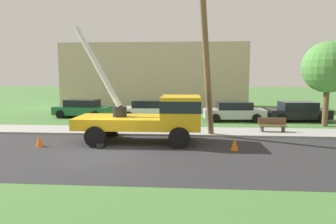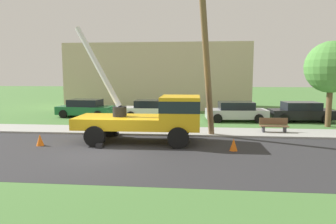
{
  "view_description": "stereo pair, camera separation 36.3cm",
  "coord_description": "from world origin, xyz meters",
  "px_view_note": "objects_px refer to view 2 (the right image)",
  "views": [
    {
      "loc": [
        3.78,
        -12.81,
        3.43
      ],
      "look_at": [
        2.59,
        3.14,
        1.45
      ],
      "focal_mm": 32.74,
      "sensor_mm": 36.0,
      "label": 1
    },
    {
      "loc": [
        4.14,
        -12.78,
        3.43
      ],
      "look_at": [
        2.59,
        3.14,
        1.45
      ],
      "focal_mm": 32.74,
      "sensor_mm": 36.0,
      "label": 2
    }
  ],
  "objects_px": {
    "parked_sedan_white": "(151,109)",
    "roadside_tree_far": "(331,67)",
    "leaning_utility_pole": "(206,53)",
    "traffic_cone_behind": "(40,140)",
    "park_bench": "(274,126)",
    "utility_truck": "(155,115)",
    "parked_sedan_green": "(85,108)",
    "traffic_cone_ahead": "(234,145)",
    "parked_sedan_black": "(301,112)",
    "parked_sedan_silver": "(236,111)"
  },
  "relations": [
    {
      "from": "parked_sedan_white",
      "to": "roadside_tree_far",
      "type": "bearing_deg",
      "value": -12.59
    },
    {
      "from": "leaning_utility_pole",
      "to": "traffic_cone_behind",
      "type": "distance_m",
      "value": 9.26
    },
    {
      "from": "parked_sedan_white",
      "to": "park_bench",
      "type": "xyz_separation_m",
      "value": [
        8.01,
        -5.46,
        -0.25
      ]
    },
    {
      "from": "utility_truck",
      "to": "park_bench",
      "type": "bearing_deg",
      "value": 23.88
    },
    {
      "from": "parked_sedan_green",
      "to": "roadside_tree_far",
      "type": "xyz_separation_m",
      "value": [
        17.53,
        -2.97,
        3.15
      ]
    },
    {
      "from": "traffic_cone_ahead",
      "to": "parked_sedan_white",
      "type": "distance_m",
      "value": 11.07
    },
    {
      "from": "parked_sedan_black",
      "to": "leaning_utility_pole",
      "type": "bearing_deg",
      "value": -135.58
    },
    {
      "from": "leaning_utility_pole",
      "to": "roadside_tree_far",
      "type": "height_order",
      "value": "leaning_utility_pole"
    },
    {
      "from": "utility_truck",
      "to": "parked_sedan_white",
      "type": "relative_size",
      "value": 1.53
    },
    {
      "from": "parked_sedan_black",
      "to": "parked_sedan_green",
      "type": "bearing_deg",
      "value": 177.24
    },
    {
      "from": "parked_sedan_white",
      "to": "roadside_tree_far",
      "type": "relative_size",
      "value": 0.8
    },
    {
      "from": "traffic_cone_behind",
      "to": "park_bench",
      "type": "xyz_separation_m",
      "value": [
        11.96,
        4.2,
        0.18
      ]
    },
    {
      "from": "parked_sedan_green",
      "to": "parked_sedan_silver",
      "type": "relative_size",
      "value": 1.01
    },
    {
      "from": "leaning_utility_pole",
      "to": "traffic_cone_ahead",
      "type": "xyz_separation_m",
      "value": [
        1.24,
        -2.28,
        -4.23
      ]
    },
    {
      "from": "traffic_cone_ahead",
      "to": "parked_sedan_silver",
      "type": "relative_size",
      "value": 0.12
    },
    {
      "from": "leaning_utility_pole",
      "to": "traffic_cone_ahead",
      "type": "bearing_deg",
      "value": -61.45
    },
    {
      "from": "traffic_cone_behind",
      "to": "parked_sedan_white",
      "type": "bearing_deg",
      "value": 67.75
    },
    {
      "from": "traffic_cone_behind",
      "to": "parked_sedan_black",
      "type": "distance_m",
      "value": 17.6
    },
    {
      "from": "traffic_cone_ahead",
      "to": "traffic_cone_behind",
      "type": "distance_m",
      "value": 9.18
    },
    {
      "from": "leaning_utility_pole",
      "to": "parked_sedan_green",
      "type": "bearing_deg",
      "value": 140.53
    },
    {
      "from": "parked_sedan_green",
      "to": "parked_sedan_white",
      "type": "bearing_deg",
      "value": -2.81
    },
    {
      "from": "traffic_cone_ahead",
      "to": "roadside_tree_far",
      "type": "relative_size",
      "value": 0.1
    },
    {
      "from": "traffic_cone_ahead",
      "to": "parked_sedan_silver",
      "type": "height_order",
      "value": "parked_sedan_silver"
    },
    {
      "from": "utility_truck",
      "to": "parked_sedan_white",
      "type": "height_order",
      "value": "utility_truck"
    },
    {
      "from": "parked_sedan_silver",
      "to": "park_bench",
      "type": "relative_size",
      "value": 2.82
    },
    {
      "from": "traffic_cone_ahead",
      "to": "parked_sedan_black",
      "type": "bearing_deg",
      "value": 57.61
    },
    {
      "from": "parked_sedan_green",
      "to": "parked_sedan_silver",
      "type": "xyz_separation_m",
      "value": [
        11.82,
        -1.06,
        0.0
      ]
    },
    {
      "from": "park_bench",
      "to": "roadside_tree_far",
      "type": "relative_size",
      "value": 0.29
    },
    {
      "from": "utility_truck",
      "to": "parked_sedan_green",
      "type": "height_order",
      "value": "utility_truck"
    },
    {
      "from": "utility_truck",
      "to": "roadside_tree_far",
      "type": "relative_size",
      "value": 1.22
    },
    {
      "from": "traffic_cone_behind",
      "to": "parked_sedan_white",
      "type": "height_order",
      "value": "parked_sedan_white"
    },
    {
      "from": "utility_truck",
      "to": "parked_sedan_green",
      "type": "xyz_separation_m",
      "value": [
        -6.85,
        8.63,
        -0.7
      ]
    },
    {
      "from": "parked_sedan_green",
      "to": "parked_sedan_black",
      "type": "distance_m",
      "value": 16.51
    },
    {
      "from": "utility_truck",
      "to": "parked_sedan_white",
      "type": "xyz_separation_m",
      "value": [
        -1.45,
        8.36,
        -0.7
      ]
    },
    {
      "from": "traffic_cone_behind",
      "to": "roadside_tree_far",
      "type": "distance_m",
      "value": 17.88
    },
    {
      "from": "parked_sedan_white",
      "to": "roadside_tree_far",
      "type": "xyz_separation_m",
      "value": [
        12.12,
        -2.71,
        3.15
      ]
    },
    {
      "from": "utility_truck",
      "to": "traffic_cone_behind",
      "type": "xyz_separation_m",
      "value": [
        -5.4,
        -1.3,
        -1.13
      ]
    },
    {
      "from": "leaning_utility_pole",
      "to": "traffic_cone_behind",
      "type": "bearing_deg",
      "value": -164.6
    },
    {
      "from": "utility_truck",
      "to": "traffic_cone_ahead",
      "type": "height_order",
      "value": "utility_truck"
    },
    {
      "from": "leaning_utility_pole",
      "to": "traffic_cone_behind",
      "type": "relative_size",
      "value": 15.69
    },
    {
      "from": "parked_sedan_black",
      "to": "roadside_tree_far",
      "type": "bearing_deg",
      "value": -64.44
    },
    {
      "from": "parked_sedan_white",
      "to": "parked_sedan_black",
      "type": "height_order",
      "value": "same"
    },
    {
      "from": "traffic_cone_ahead",
      "to": "parked_sedan_white",
      "type": "height_order",
      "value": "parked_sedan_white"
    },
    {
      "from": "parked_sedan_black",
      "to": "roadside_tree_far",
      "type": "xyz_separation_m",
      "value": [
        1.04,
        -2.18,
        3.15
      ]
    },
    {
      "from": "traffic_cone_behind",
      "to": "leaning_utility_pole",
      "type": "bearing_deg",
      "value": 15.4
    },
    {
      "from": "traffic_cone_ahead",
      "to": "parked_sedan_silver",
      "type": "distance_m",
      "value": 9.05
    },
    {
      "from": "leaning_utility_pole",
      "to": "roadside_tree_far",
      "type": "xyz_separation_m",
      "value": [
        8.13,
        4.77,
        -0.65
      ]
    },
    {
      "from": "leaning_utility_pole",
      "to": "traffic_cone_ahead",
      "type": "height_order",
      "value": "leaning_utility_pole"
    },
    {
      "from": "leaning_utility_pole",
      "to": "roadside_tree_far",
      "type": "distance_m",
      "value": 9.45
    },
    {
      "from": "traffic_cone_behind",
      "to": "parked_sedan_silver",
      "type": "height_order",
      "value": "parked_sedan_silver"
    }
  ]
}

